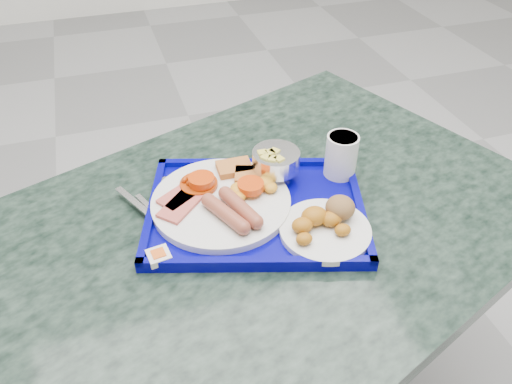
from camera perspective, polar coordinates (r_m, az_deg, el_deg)
floor at (r=1.69m, az=1.80°, el=-13.71°), size 6.00×6.00×0.00m
table at (r=1.07m, az=-0.09°, el=-10.70°), size 1.33×1.11×0.71m
tray at (r=0.95m, az=0.00°, el=-2.11°), size 0.48×0.41×0.02m
main_plate at (r=0.95m, az=-3.69°, el=-0.67°), size 0.27×0.27×0.04m
bread_plate at (r=0.90m, az=8.02°, el=-3.57°), size 0.16×0.16×0.05m
fruit_bowl at (r=1.00m, az=2.25°, el=3.56°), size 0.10×0.10×0.07m
juice_cup at (r=1.02m, az=9.72°, el=4.27°), size 0.06×0.06×0.09m
spoon at (r=1.00m, az=-10.61°, el=0.13°), size 0.09×0.17×0.01m
knife at (r=0.97m, az=-12.69°, el=-2.01°), size 0.09×0.17×0.00m
jam_packet at (r=0.87m, az=-11.05°, el=-7.20°), size 0.04×0.04×0.01m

